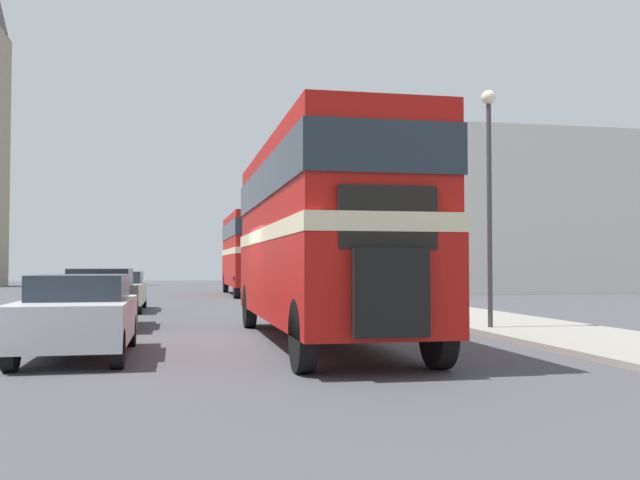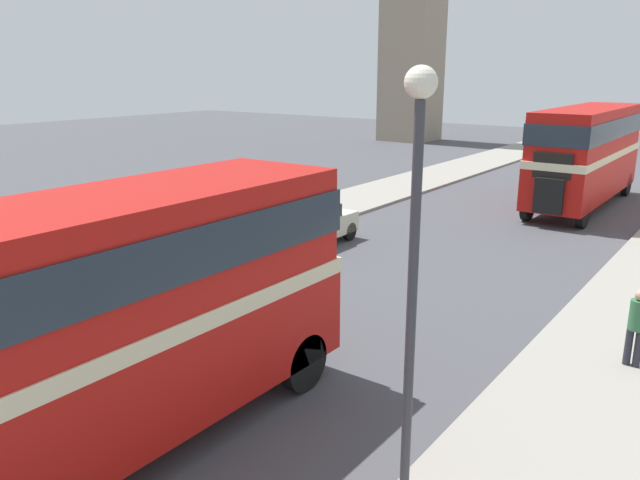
# 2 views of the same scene
# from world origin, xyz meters

# --- Properties ---
(ground_plane) EXTENTS (120.00, 120.00, 0.00)m
(ground_plane) POSITION_xyz_m (0.00, 0.00, 0.00)
(ground_plane) COLOR #47474C
(double_decker_bus) EXTENTS (2.48, 10.17, 4.16)m
(double_decker_bus) POSITION_xyz_m (1.02, -1.38, 2.49)
(double_decker_bus) COLOR #B2140F
(double_decker_bus) RESTS_ON ground_plane
(bus_distant) EXTENTS (2.43, 10.07, 4.33)m
(bus_distant) POSITION_xyz_m (2.01, 22.85, 2.58)
(bus_distant) COLOR #B2140F
(bus_distant) RESTS_ON ground_plane
(car_parked_mid) EXTENTS (1.72, 3.97, 1.55)m
(car_parked_mid) POSITION_xyz_m (-3.90, 3.21, 0.79)
(car_parked_mid) COLOR black
(car_parked_mid) RESTS_ON ground_plane
(car_parked_far) EXTENTS (1.70, 4.60, 1.41)m
(car_parked_far) POSITION_xyz_m (-3.93, 10.29, 0.74)
(car_parked_far) COLOR beige
(car_parked_far) RESTS_ON ground_plane
(pedestrian_walking) EXTENTS (0.33, 0.33, 1.62)m
(pedestrian_walking) POSITION_xyz_m (7.01, 7.13, 1.03)
(pedestrian_walking) COLOR #282833
(pedestrian_walking) RESTS_ON sidewalk_right
(street_lamp) EXTENTS (0.36, 0.36, 5.86)m
(street_lamp) POSITION_xyz_m (5.59, 0.19, 3.96)
(street_lamp) COLOR #38383D
(street_lamp) RESTS_ON sidewalk_right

